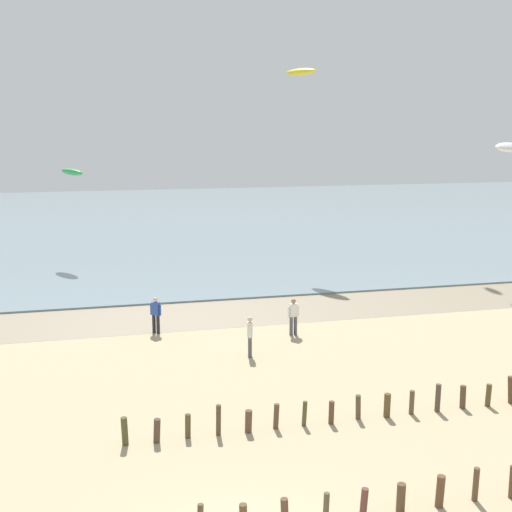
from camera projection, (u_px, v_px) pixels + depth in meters
The scene contains 10 objects.
wet_sand_strip at pixel (153, 318), 35.35m from camera, with size 120.00×5.39×0.01m, color gray.
sea at pixel (113, 221), 71.26m from camera, with size 160.00×70.00×0.10m, color gray.
groyne_near at pixel (435, 492), 17.73m from camera, with size 14.49×0.35×0.92m.
groyne_mid at pixel (367, 407), 23.08m from camera, with size 15.29×0.36×1.01m.
person_nearest_camera at pixel (293, 316), 32.33m from camera, with size 0.56×0.28×1.71m.
person_mid_beach at pixel (250, 335), 29.28m from camera, with size 0.30×0.55×1.71m.
person_left_flank at pixel (156, 314), 32.62m from camera, with size 0.47×0.39×1.71m.
kite_aloft_3 at pixel (301, 72), 47.58m from camera, with size 3.01×0.96×0.48m, color yellow.
kite_aloft_7 at pixel (509, 147), 33.43m from camera, with size 2.35×0.75×0.38m, color white.
kite_aloft_9 at pixel (72, 172), 48.50m from camera, with size 2.67×0.85×0.43m, color green.
Camera 1 is at (-3.48, -13.54, 9.44)m, focal length 49.53 mm.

